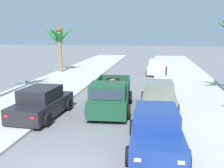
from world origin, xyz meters
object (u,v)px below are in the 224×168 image
object	(u,v)px
car_left_near	(159,96)
car_left_mid	(156,131)
pickup_truck	(111,96)
car_right_near	(42,103)
palm_tree_left_mid	(59,36)
car_right_mid	(157,67)

from	to	relation	value
car_left_near	car_left_mid	bearing A→B (deg)	-91.72
pickup_truck	car_right_near	distance (m)	3.66
car_left_mid	palm_tree_left_mid	world-z (taller)	palm_tree_left_mid
palm_tree_left_mid	pickup_truck	bearing A→B (deg)	-59.06
car_right_near	car_left_mid	size ratio (longest dim) A/B	1.00
car_right_mid	palm_tree_left_mid	xyz separation A→B (m)	(-10.24, -0.72, 3.18)
pickup_truck	palm_tree_left_mid	size ratio (longest dim) A/B	1.09
car_right_mid	pickup_truck	bearing A→B (deg)	-100.72
car_right_near	car_right_mid	distance (m)	16.25
car_right_mid	palm_tree_left_mid	bearing A→B (deg)	-175.98
palm_tree_left_mid	car_left_near	bearing A→B (deg)	-49.31
car_right_mid	palm_tree_left_mid	distance (m)	10.75
car_left_mid	palm_tree_left_mid	bearing A→B (deg)	120.24
pickup_truck	car_right_mid	world-z (taller)	pickup_truck
car_left_near	car_right_near	distance (m)	6.37
pickup_truck	car_right_mid	size ratio (longest dim) A/B	1.23
car_left_near	palm_tree_left_mid	xyz separation A→B (m)	(-10.27, 11.94, 3.18)
car_right_mid	car_left_mid	bearing A→B (deg)	-90.42
car_left_near	car_right_mid	xyz separation A→B (m)	(-0.03, 12.66, 0.00)
palm_tree_left_mid	car_left_mid	bearing A→B (deg)	-59.76
pickup_truck	palm_tree_left_mid	world-z (taller)	palm_tree_left_mid
car_left_near	pickup_truck	bearing A→B (deg)	-161.50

